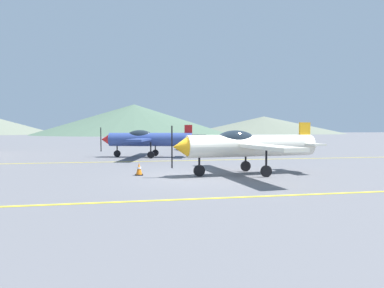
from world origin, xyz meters
name	(u,v)px	position (x,y,z in m)	size (l,w,h in m)	color
ground_plane	(192,177)	(0.00, 0.00, 0.00)	(400.00, 400.00, 0.00)	slate
apron_line_near	(219,198)	(0.00, -4.55, 0.01)	(80.00, 0.16, 0.01)	yellow
apron_line_far	(173,161)	(0.00, 7.40, 0.01)	(80.00, 0.16, 0.01)	yellow
airplane_near	(247,145)	(2.65, 0.30, 1.40)	(7.22, 8.29, 2.48)	silver
airplane_mid	(147,139)	(-1.56, 10.72, 1.40)	(7.25, 8.25, 2.48)	#33478C
car_sedan	(194,142)	(3.43, 17.95, 0.84)	(2.59, 4.55, 1.62)	black
traffic_cone_front	(139,169)	(-2.34, 0.94, 0.29)	(0.36, 0.36, 0.59)	black
hill_centerleft	(134,119)	(-2.19, 124.90, 6.42)	(81.87, 81.87, 12.84)	#4C6651
hill_centerright	(264,125)	(68.10, 152.19, 4.66)	(83.30, 83.30, 9.31)	slate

